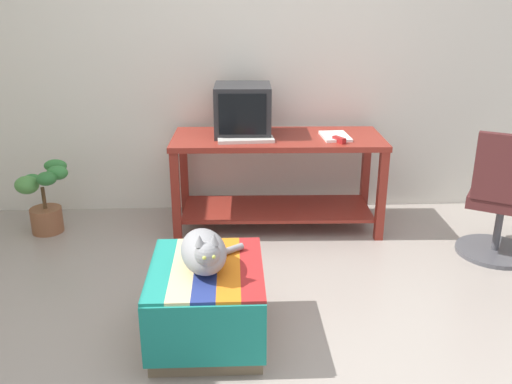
{
  "coord_description": "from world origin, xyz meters",
  "views": [
    {
      "loc": [
        -0.16,
        -2.3,
        1.7
      ],
      "look_at": [
        -0.02,
        0.85,
        0.55
      ],
      "focal_mm": 38.01,
      "sensor_mm": 36.0,
      "label": 1
    }
  ],
  "objects": [
    {
      "name": "ground_plane",
      "position": [
        0.0,
        0.0,
        0.0
      ],
      "size": [
        14.0,
        14.0,
        0.0
      ],
      "primitive_type": "plane",
      "color": "#9E9389"
    },
    {
      "name": "back_wall",
      "position": [
        0.0,
        2.05,
        1.3
      ],
      "size": [
        8.0,
        0.1,
        2.6
      ],
      "primitive_type": "cube",
      "color": "silver",
      "rests_on": "ground_plane"
    },
    {
      "name": "desk",
      "position": [
        0.17,
        1.6,
        0.49
      ],
      "size": [
        1.57,
        0.67,
        0.71
      ],
      "rotation": [
        0.0,
        0.0,
        -0.03
      ],
      "color": "maroon",
      "rests_on": "ground_plane"
    },
    {
      "name": "tv_monitor",
      "position": [
        -0.08,
        1.67,
        0.89
      ],
      "size": [
        0.42,
        0.43,
        0.37
      ],
      "rotation": [
        0.0,
        0.0,
        -0.03
      ],
      "color": "#28282B",
      "rests_on": "desk"
    },
    {
      "name": "keyboard",
      "position": [
        -0.07,
        1.46,
        0.72
      ],
      "size": [
        0.41,
        0.18,
        0.02
      ],
      "primitive_type": "cube",
      "rotation": [
        0.0,
        0.0,
        0.06
      ],
      "color": "beige",
      "rests_on": "desk"
    },
    {
      "name": "book",
      "position": [
        0.59,
        1.54,
        0.72
      ],
      "size": [
        0.21,
        0.3,
        0.02
      ],
      "primitive_type": "cube",
      "rotation": [
        0.0,
        0.0,
        0.05
      ],
      "color": "white",
      "rests_on": "desk"
    },
    {
      "name": "ottoman_with_blanket",
      "position": [
        -0.3,
        0.13,
        0.21
      ],
      "size": [
        0.57,
        0.69,
        0.42
      ],
      "color": "#7A664C",
      "rests_on": "ground_plane"
    },
    {
      "name": "cat",
      "position": [
        -0.31,
        0.1,
        0.52
      ],
      "size": [
        0.35,
        0.42,
        0.25
      ],
      "rotation": [
        0.0,
        0.0,
        0.19
      ],
      "color": "gray",
      "rests_on": "ottoman_with_blanket"
    },
    {
      "name": "potted_plant",
      "position": [
        -1.57,
        1.53,
        0.26
      ],
      "size": [
        0.38,
        0.35,
        0.54
      ],
      "color": "brown",
      "rests_on": "ground_plane"
    },
    {
      "name": "office_chair",
      "position": [
        1.62,
        0.99,
        0.39
      ],
      "size": [
        0.58,
        0.58,
        0.89
      ],
      "rotation": [
        0.0,
        0.0,
        2.6
      ],
      "color": "#4C4C51",
      "rests_on": "ground_plane"
    },
    {
      "name": "stapler",
      "position": [
        0.59,
        1.4,
        0.73
      ],
      "size": [
        0.09,
        0.11,
        0.04
      ],
      "primitive_type": "cube",
      "rotation": [
        0.0,
        0.0,
        0.52
      ],
      "color": "#A31E1E",
      "rests_on": "desk"
    },
    {
      "name": "pen",
      "position": [
        0.58,
        1.64,
        0.72
      ],
      "size": [
        0.09,
        0.12,
        0.01
      ],
      "primitive_type": "cylinder",
      "rotation": [
        0.0,
        1.57,
        0.96
      ],
      "color": "#B7B7BC",
      "rests_on": "desk"
    }
  ]
}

